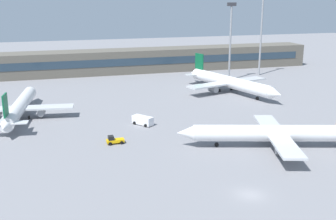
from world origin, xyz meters
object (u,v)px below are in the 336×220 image
(airplane_mid, at_px, (20,106))
(floodlight_tower_west, at_px, (261,29))
(baggage_tug_yellow, at_px, (114,140))
(airplane_near, at_px, (271,133))
(airplane_far, at_px, (230,82))
(service_van_white, at_px, (143,120))
(floodlight_tower_east, at_px, (230,36))

(airplane_mid, relative_size, floodlight_tower_west, 1.24)
(airplane_mid, distance_m, baggage_tug_yellow, 32.35)
(airplane_near, bearing_deg, baggage_tug_yellow, 160.24)
(airplane_near, height_order, airplane_far, airplane_far)
(airplane_far, distance_m, service_van_white, 42.71)
(baggage_tug_yellow, distance_m, floodlight_tower_west, 91.03)
(airplane_near, xyz_separation_m, service_van_white, (-21.34, 21.78, -1.76))
(baggage_tug_yellow, relative_size, floodlight_tower_west, 0.12)
(baggage_tug_yellow, bearing_deg, airplane_near, -19.76)
(airplane_mid, bearing_deg, baggage_tug_yellow, -53.21)
(airplane_near, height_order, airplane_mid, airplane_near)
(airplane_near, distance_m, service_van_white, 30.54)
(service_van_white, bearing_deg, airplane_mid, 152.05)
(airplane_mid, height_order, baggage_tug_yellow, airplane_mid)
(airplane_mid, bearing_deg, floodlight_tower_east, 22.28)
(service_van_white, bearing_deg, floodlight_tower_east, 45.99)
(airplane_near, height_order, floodlight_tower_east, floodlight_tower_east)
(airplane_near, xyz_separation_m, floodlight_tower_west, (36.01, 71.25, 14.51))
(service_van_white, bearing_deg, floodlight_tower_west, 40.79)
(airplane_near, bearing_deg, floodlight_tower_east, 72.40)
(service_van_white, height_order, floodlight_tower_east, floodlight_tower_east)
(service_van_white, distance_m, floodlight_tower_east, 62.25)
(airplane_mid, distance_m, floodlight_tower_west, 93.21)
(airplane_far, height_order, floodlight_tower_east, floodlight_tower_east)
(airplane_mid, relative_size, service_van_white, 7.06)
(airplane_mid, bearing_deg, airplane_near, -36.60)
(baggage_tug_yellow, bearing_deg, service_van_white, 51.90)
(floodlight_tower_west, relative_size, floodlight_tower_east, 1.12)
(airplane_near, xyz_separation_m, airplane_far, (12.89, 47.25, 0.30))
(floodlight_tower_west, bearing_deg, airplane_near, -116.81)
(airplane_far, height_order, service_van_white, airplane_far)
(floodlight_tower_west, height_order, floodlight_tower_east, floodlight_tower_west)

